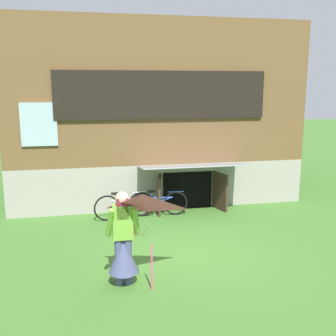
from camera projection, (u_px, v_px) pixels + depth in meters
ground_plane at (189, 252)px, 8.41m from camera, size 60.00×60.00×0.00m
log_house at (148, 111)px, 13.30m from camera, size 8.37×6.42×5.20m
person at (123, 246)px, 6.90m from camera, size 0.61×0.53×1.68m
kite at (143, 223)px, 6.23m from camera, size 1.19×1.28×1.61m
bicycle_blue at (159, 203)px, 10.69m from camera, size 1.53×0.13×0.70m
bicycle_silver at (124, 205)px, 10.46m from camera, size 1.57×0.34×0.72m
wooden_crate at (129, 225)px, 9.39m from camera, size 0.40×0.34×0.43m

